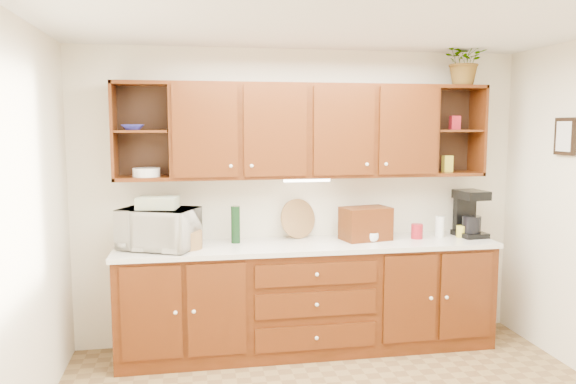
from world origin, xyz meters
name	(u,v)px	position (x,y,z in m)	size (l,w,h in m)	color
ceiling	(363,8)	(0.00, 0.00, 2.60)	(4.00, 4.00, 0.00)	white
back_wall	(302,197)	(0.00, 1.75, 1.30)	(4.00, 4.00, 0.00)	#EFE5C9
base_cabinets	(308,298)	(0.00, 1.45, 0.45)	(3.20, 0.60, 0.90)	#3E1A07
countertop	(309,245)	(0.00, 1.44, 0.92)	(3.24, 0.64, 0.04)	silver
upper_cabinets	(307,131)	(0.01, 1.59, 1.89)	(3.20, 0.33, 0.80)	#3E1A07
undercabinet_light	(307,180)	(0.00, 1.53, 1.47)	(0.40, 0.05, 0.03)	white
framed_picture	(565,136)	(1.98, 0.90, 1.85)	(0.03, 0.24, 0.30)	black
wicker_basket	(188,240)	(-1.02, 1.40, 1.01)	(0.24, 0.24, 0.15)	olive
microwave	(158,229)	(-1.25, 1.44, 1.11)	(0.60, 0.40, 0.33)	beige
towel_stack	(158,203)	(-1.25, 1.44, 1.32)	(0.32, 0.23, 0.09)	#ECD16F
wine_bottle	(236,225)	(-0.61, 1.56, 1.10)	(0.08, 0.08, 0.32)	black
woven_tray	(298,237)	(-0.05, 1.68, 0.95)	(0.35, 0.35, 0.02)	olive
bread_box	(366,224)	(0.52, 1.49, 1.08)	(0.41, 0.26, 0.29)	#3E1A07
mug_tree	(374,235)	(0.59, 1.46, 0.98)	(0.22, 0.23, 0.28)	#3E1A07
canister_red	(417,231)	(0.98, 1.46, 1.01)	(0.10, 0.10, 0.13)	maroon
canister_white	(440,226)	(1.22, 1.51, 1.03)	(0.08, 0.08, 0.19)	white
canister_yellow	(461,231)	(1.40, 1.46, 0.99)	(0.08, 0.08, 0.10)	gold
coffee_maker	(469,214)	(1.49, 1.50, 1.14)	(0.25, 0.31, 0.42)	black
bowl_stack	(133,127)	(-1.44, 1.55, 1.92)	(0.18, 0.18, 0.04)	navy
plate_stack	(146,172)	(-1.34, 1.57, 1.56)	(0.22, 0.22, 0.07)	white
pantry_box_yellow	(447,164)	(1.31, 1.58, 1.59)	(0.08, 0.06, 0.15)	gold
pantry_box_red	(455,123)	(1.36, 1.57, 1.96)	(0.08, 0.07, 0.12)	maroon
potted_plant	(466,61)	(1.42, 1.52, 2.50)	(0.38, 0.33, 0.43)	#999999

